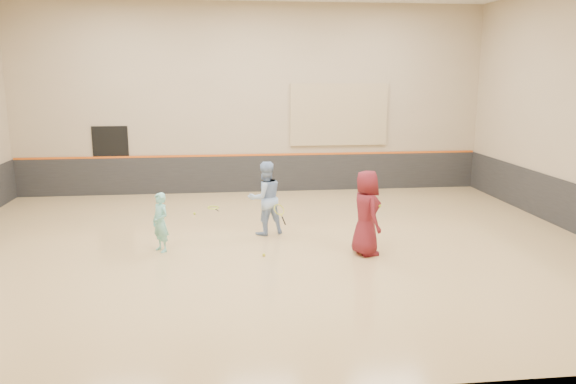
{
  "coord_description": "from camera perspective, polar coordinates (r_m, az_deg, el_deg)",
  "views": [
    {
      "loc": [
        -0.98,
        -12.11,
        3.83
      ],
      "look_at": [
        0.48,
        0.4,
        1.15
      ],
      "focal_mm": 35.0,
      "sensor_mm": 36.0,
      "label": 1
    }
  ],
  "objects": [
    {
      "name": "doorway",
      "position": [
        18.63,
        -17.49,
        3.03
      ],
      "size": [
        1.1,
        0.05,
        2.2
      ],
      "primitive_type": "cube",
      "color": "black",
      "rests_on": "floor"
    },
    {
      "name": "accent_stripe",
      "position": [
        18.28,
        -3.52,
        3.78
      ],
      "size": [
        14.9,
        0.03,
        0.06
      ],
      "primitive_type": "cube",
      "color": "#D85914",
      "rests_on": "wall_back"
    },
    {
      "name": "ball_beside_spare",
      "position": [
        15.67,
        -9.48,
        -2.17
      ],
      "size": [
        0.07,
        0.07,
        0.07
      ],
      "primitive_type": "sphere",
      "color": "#CDE334",
      "rests_on": "floor"
    },
    {
      "name": "ball_in_hand",
      "position": [
        11.93,
        9.3,
        -1.38
      ],
      "size": [
        0.07,
        0.07,
        0.07
      ],
      "primitive_type": "sphere",
      "color": "#B9D431",
      "rests_on": "young_man"
    },
    {
      "name": "held_racket",
      "position": [
        13.29,
        -0.91,
        -1.8
      ],
      "size": [
        0.39,
        0.39,
        0.56
      ],
      "primitive_type": null,
      "color": "yellow",
      "rests_on": "instructor"
    },
    {
      "name": "wainscot_back",
      "position": [
        18.39,
        -3.49,
        1.87
      ],
      "size": [
        14.9,
        0.04,
        1.2
      ],
      "primitive_type": "cube",
      "color": "#232326",
      "rests_on": "floor"
    },
    {
      "name": "girl",
      "position": [
        12.5,
        -12.82,
        -3.02
      ],
      "size": [
        0.54,
        0.57,
        1.3
      ],
      "primitive_type": "imported",
      "rotation": [
        0.0,
        0.0,
        -0.9
      ],
      "color": "#7FDCD5",
      "rests_on": "floor"
    },
    {
      "name": "room",
      "position": [
        12.51,
        -1.96,
        -1.94
      ],
      "size": [
        15.04,
        12.04,
        6.22
      ],
      "color": "tan",
      "rests_on": "ground"
    },
    {
      "name": "spare_racket",
      "position": [
        16.35,
        -7.62,
        -1.5
      ],
      "size": [
        0.73,
        0.73,
        0.08
      ],
      "primitive_type": null,
      "color": "#BCE632",
      "rests_on": "floor"
    },
    {
      "name": "young_man",
      "position": [
        12.05,
        7.94,
        -2.11
      ],
      "size": [
        0.73,
        0.98,
        1.83
      ],
      "primitive_type": "imported",
      "rotation": [
        0.0,
        0.0,
        1.76
      ],
      "color": "maroon",
      "rests_on": "floor"
    },
    {
      "name": "instructor",
      "position": [
        13.45,
        -2.34,
        -0.62
      ],
      "size": [
        1.04,
        0.93,
        1.78
      ],
      "primitive_type": "imported",
      "rotation": [
        0.0,
        0.0,
        3.49
      ],
      "color": "#96B6E9",
      "rests_on": "floor"
    },
    {
      "name": "ball_under_racket",
      "position": [
        12.02,
        -2.46,
        -6.4
      ],
      "size": [
        0.07,
        0.07,
        0.07
      ],
      "primitive_type": "sphere",
      "color": "gold",
      "rests_on": "floor"
    },
    {
      "name": "acoustic_panel",
      "position": [
        18.5,
        5.21,
        7.84
      ],
      "size": [
        3.2,
        0.08,
        2.0
      ],
      "primitive_type": "cube",
      "color": "tan",
      "rests_on": "wall_back"
    }
  ]
}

